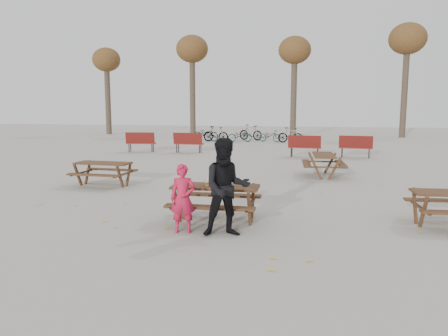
% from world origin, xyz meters
% --- Properties ---
extents(ground, '(80.00, 80.00, 0.00)m').
position_xyz_m(ground, '(0.00, 0.00, 0.00)').
color(ground, gray).
rests_on(ground, ground).
extents(main_picnic_table, '(1.80, 1.45, 0.78)m').
position_xyz_m(main_picnic_table, '(0.00, 0.00, 0.59)').
color(main_picnic_table, '#352213').
rests_on(main_picnic_table, ground).
extents(food_tray, '(0.18, 0.11, 0.03)m').
position_xyz_m(food_tray, '(0.01, -0.04, 0.79)').
color(food_tray, white).
rests_on(food_tray, main_picnic_table).
extents(bread_roll, '(0.14, 0.06, 0.05)m').
position_xyz_m(bread_roll, '(0.01, -0.04, 0.83)').
color(bread_roll, tan).
rests_on(bread_roll, food_tray).
extents(soda_bottle, '(0.07, 0.07, 0.17)m').
position_xyz_m(soda_bottle, '(-0.16, -0.07, 0.85)').
color(soda_bottle, silver).
rests_on(soda_bottle, main_picnic_table).
extents(child, '(0.53, 0.39, 1.33)m').
position_xyz_m(child, '(-0.46, -0.86, 0.66)').
color(child, '#C6183D').
rests_on(child, ground).
extents(adult, '(1.06, 0.93, 1.84)m').
position_xyz_m(adult, '(0.39, -0.92, 0.92)').
color(adult, black).
rests_on(adult, ground).
extents(picnic_table_north, '(1.74, 1.44, 0.71)m').
position_xyz_m(picnic_table_north, '(-4.15, 3.41, 0.36)').
color(picnic_table_north, '#352213').
rests_on(picnic_table_north, ground).
extents(picnic_table_far, '(1.48, 1.81, 0.75)m').
position_xyz_m(picnic_table_far, '(2.49, 6.44, 0.38)').
color(picnic_table_far, '#352213').
rests_on(picnic_table_far, ground).
extents(park_bench_row, '(12.24, 1.45, 1.03)m').
position_xyz_m(park_bench_row, '(-1.10, 12.30, 0.52)').
color(park_bench_row, maroon).
rests_on(park_bench_row, ground).
extents(bicycle_row, '(7.42, 2.49, 1.06)m').
position_xyz_m(bicycle_row, '(-2.27, 19.89, 0.47)').
color(bicycle_row, black).
rests_on(bicycle_row, ground).
extents(tree_row, '(32.17, 3.52, 8.26)m').
position_xyz_m(tree_row, '(0.90, 25.15, 6.19)').
color(tree_row, '#382B21').
rests_on(tree_row, ground).
extents(fallen_leaves, '(11.00, 11.00, 0.01)m').
position_xyz_m(fallen_leaves, '(0.50, 2.50, 0.00)').
color(fallen_leaves, gold).
rests_on(fallen_leaves, ground).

